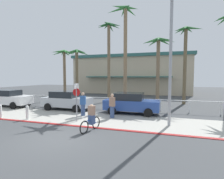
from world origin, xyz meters
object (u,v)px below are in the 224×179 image
object	(u,v)px
palm_tree_1	(77,63)
pedestrian_1	(112,107)
palm_tree_5	(186,48)
car_white_0	(9,98)
streetlight_curb	(171,55)
palm_tree_4	(158,54)
car_silver_1	(67,100)
palm_tree_0	(64,61)
palm_tree_2	(109,44)
stop_sign_bike_lane	(77,97)
bollard_1	(27,112)
car_blue_2	(131,103)
pedestrian_0	(83,105)
bollard_0	(0,111)
cyclist_blue_0	(91,118)
palm_tree_3	(125,37)

from	to	relation	value
palm_tree_1	pedestrian_1	distance (m)	10.23
palm_tree_5	car_white_0	world-z (taller)	palm_tree_5
palm_tree_5	streetlight_curb	bearing A→B (deg)	-100.06
palm_tree_4	car_silver_1	xyz separation A→B (m)	(-7.85, -4.73, -4.50)
palm_tree_1	pedestrian_1	size ratio (longest dim) A/B	3.51
palm_tree_0	car_white_0	bearing A→B (deg)	-107.27
palm_tree_2	stop_sign_bike_lane	bearing A→B (deg)	-84.59
palm_tree_4	car_silver_1	size ratio (longest dim) A/B	1.59
palm_tree_2	palm_tree_5	xyz separation A→B (m)	(8.56, 0.45, -0.77)
bollard_1	palm_tree_0	bearing A→B (deg)	109.12
car_white_0	car_blue_2	xyz separation A→B (m)	(12.33, 0.33, 0.00)
bollard_1	pedestrian_0	xyz separation A→B (m)	(3.19, 2.24, 0.33)
streetlight_curb	car_blue_2	size ratio (longest dim) A/B	1.70
bollard_1	bollard_0	bearing A→B (deg)	-173.17
bollard_0	streetlight_curb	world-z (taller)	streetlight_curb
cyclist_blue_0	palm_tree_2	bearing A→B (deg)	103.15
bollard_0	streetlight_curb	bearing A→B (deg)	6.17
cyclist_blue_0	car_blue_2	bearing A→B (deg)	75.99
bollard_0	palm_tree_2	xyz separation A→B (m)	(4.81, 10.59, 6.41)
palm_tree_1	palm_tree_3	bearing A→B (deg)	-12.92
bollard_1	pedestrian_1	xyz separation A→B (m)	(5.55, 2.20, 0.32)
bollard_1	palm_tree_1	xyz separation A→B (m)	(-0.98, 9.09, 4.11)
stop_sign_bike_lane	car_white_0	bearing A→B (deg)	160.84
bollard_0	car_blue_2	distance (m)	9.76
car_silver_1	car_blue_2	xyz separation A→B (m)	(5.96, 0.01, 0.00)
palm_tree_2	cyclist_blue_0	bearing A→B (deg)	-76.85
bollard_1	pedestrian_1	distance (m)	5.98
palm_tree_2	pedestrian_0	bearing A→B (deg)	-86.26
palm_tree_2	car_white_0	size ratio (longest dim) A/B	2.14
bollard_1	cyclist_blue_0	world-z (taller)	cyclist_blue_0
bollard_0	palm_tree_1	size ratio (longest dim) A/B	0.16
streetlight_curb	pedestrian_1	xyz separation A→B (m)	(-3.93, 1.20, -3.44)
palm_tree_4	streetlight_curb	bearing A→B (deg)	-82.64
palm_tree_3	cyclist_blue_0	size ratio (longest dim) A/B	5.61
palm_tree_3	car_silver_1	size ratio (longest dim) A/B	2.28
stop_sign_bike_lane	palm_tree_0	size ratio (longest dim) A/B	0.39
streetlight_curb	pedestrian_1	world-z (taller)	streetlight_curb
bollard_1	palm_tree_4	size ratio (longest dim) A/B	0.14
bollard_1	palm_tree_4	xyz separation A→B (m)	(8.48, 8.82, 4.86)
bollard_0	palm_tree_0	world-z (taller)	palm_tree_0
bollard_1	palm_tree_2	bearing A→B (deg)	75.53
palm_tree_4	pedestrian_0	xyz separation A→B (m)	(-5.28, -6.57, -4.53)
streetlight_curb	pedestrian_0	size ratio (longest dim) A/B	4.16
streetlight_curb	car_blue_2	bearing A→B (deg)	133.14
stop_sign_bike_lane	pedestrian_0	bearing A→B (deg)	103.01
palm_tree_3	pedestrian_1	world-z (taller)	palm_tree_3
car_silver_1	palm_tree_0	bearing A→B (deg)	123.60
palm_tree_3	palm_tree_4	xyz separation A→B (m)	(3.27, 1.14, -1.66)
bollard_1	palm_tree_4	world-z (taller)	palm_tree_4
palm_tree_2	pedestrian_0	distance (m)	10.13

